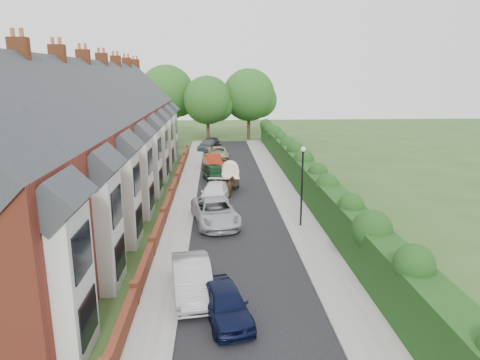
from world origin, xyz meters
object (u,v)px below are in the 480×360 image
object	(u,v)px
car_red	(213,161)
horse	(231,187)
car_green	(215,173)
car_grey	(207,145)
car_black	(214,142)
car_silver_b	(215,212)
horse_cart	(230,174)
lamppost	(302,177)
car_beige	(218,153)
car_white	(215,193)
car_silver_a	(192,279)
car_navy	(225,303)

from	to	relation	value
car_red	horse	size ratio (longest dim) A/B	2.55
car_green	car_red	xyz separation A→B (m)	(-0.24, 5.60, -0.04)
car_green	horse	size ratio (longest dim) A/B	2.59
car_grey	car_black	xyz separation A→B (m)	(0.86, 2.00, 0.03)
car_silver_b	car_black	xyz separation A→B (m)	(-0.15, 30.00, -0.11)
horse	car_silver_b	bearing A→B (deg)	78.71
horse_cart	lamppost	bearing A→B (deg)	-66.17
car_black	horse	distance (m)	23.60
car_green	car_beige	distance (m)	11.21
car_grey	car_black	world-z (taller)	car_black
horse_cart	car_grey	bearing A→B (deg)	96.62
car_red	car_beige	size ratio (longest dim) A/B	0.97
car_white	horse_cart	distance (m)	3.81
lamppost	car_white	world-z (taller)	lamppost
car_grey	horse	xyz separation A→B (m)	(2.28, -21.56, 0.09)
lamppost	car_silver_a	size ratio (longest dim) A/B	1.11
horse_cart	car_beige	bearing A→B (deg)	93.83
car_navy	car_silver_a	world-z (taller)	car_silver_a
car_white	car_green	size ratio (longest dim) A/B	1.07
car_green	horse_cart	world-z (taller)	horse_cart
car_green	horse_cart	bearing A→B (deg)	-77.93
car_navy	car_white	distance (m)	16.02
car_navy	car_beige	size ratio (longest dim) A/B	0.87
car_red	horse_cart	xyz separation A→B (m)	(1.51, -8.48, 0.64)
car_black	horse	xyz separation A→B (m)	(1.43, -23.56, 0.06)
lamppost	horse	bearing A→B (deg)	118.96
horse	car_green	bearing A→B (deg)	-75.16
lamppost	car_navy	bearing A→B (deg)	-116.11
car_silver_a	car_white	bearing A→B (deg)	78.07
car_silver_b	car_green	size ratio (longest dim) A/B	1.25
car_white	car_beige	xyz separation A→B (m)	(0.37, 17.59, -0.06)
car_silver_b	car_black	distance (m)	30.00
car_black	car_silver_a	bearing A→B (deg)	-98.10
car_beige	horse_cart	xyz separation A→B (m)	(0.94, -14.08, 0.73)
car_navy	car_silver_b	world-z (taller)	car_silver_b
car_silver_b	horse_cart	world-z (taller)	horse_cart
car_silver_b	car_white	bearing A→B (deg)	80.29
car_black	horse	world-z (taller)	horse
car_beige	car_white	bearing A→B (deg)	-96.05
horse_cart	car_white	bearing A→B (deg)	-110.54
car_beige	horse	distance (m)	15.99
car_silver_a	horse_cart	size ratio (longest dim) A/B	1.40
car_white	horse	xyz separation A→B (m)	(1.32, 1.63, 0.04)
car_red	car_silver_a	bearing A→B (deg)	-100.90
car_navy	car_beige	bearing A→B (deg)	77.25
car_green	car_black	distance (m)	18.80
car_silver_a	car_silver_b	distance (m)	9.26
lamppost	car_green	size ratio (longest dim) A/B	1.14
lamppost	car_green	distance (m)	13.57
car_white	car_black	world-z (taller)	car_white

